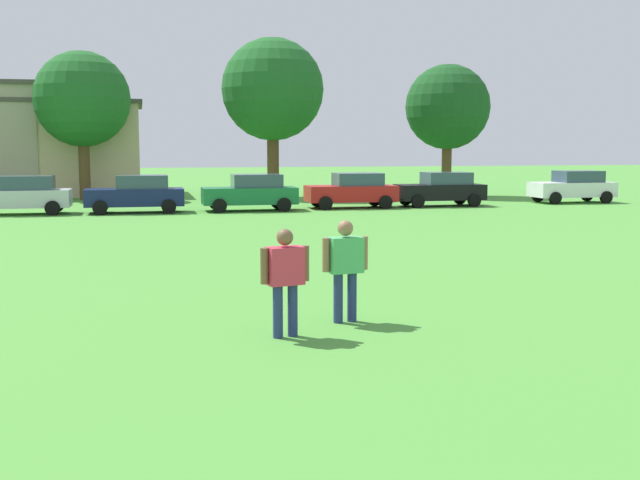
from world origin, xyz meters
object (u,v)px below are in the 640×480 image
object	(u,v)px
parked_car_red_3	(353,190)
parked_car_white_5	(573,186)
tree_right	(273,90)
bystander_near_trees	(345,262)
adult_bystander	(285,273)
tree_far_right	(448,107)
parked_car_black_4	(441,189)
parked_car_navy_1	(136,194)
tree_left	(82,100)
parked_car_green_2	(251,192)
parked_car_silver_0	(21,195)

from	to	relation	value
parked_car_red_3	parked_car_white_5	distance (m)	12.31
parked_car_red_3	tree_right	size ratio (longest dim) A/B	0.47
tree_right	bystander_near_trees	bearing A→B (deg)	-97.41
adult_bystander	bystander_near_trees	xyz separation A→B (m)	(1.18, 0.81, 0.02)
adult_bystander	tree_far_right	xyz separation A→B (m)	(15.55, 31.80, 4.21)
bystander_near_trees	parked_car_red_3	distance (m)	24.68
bystander_near_trees	parked_car_black_4	distance (m)	26.42
bystander_near_trees	parked_car_navy_1	world-z (taller)	bystander_near_trees
parked_car_red_3	tree_left	distance (m)	16.41
adult_bystander	tree_left	size ratio (longest dim) A/B	0.21
parked_car_black_4	parked_car_red_3	bearing A→B (deg)	1.80
tree_right	parked_car_red_3	bearing A→B (deg)	-74.30
bystander_near_trees	tree_far_right	size ratio (longest dim) A/B	0.22
parked_car_navy_1	parked_car_black_4	size ratio (longest dim) A/B	1.00
parked_car_red_3	tree_far_right	bearing A→B (deg)	-136.93
parked_car_red_3	tree_left	size ratio (longest dim) A/B	0.53
parked_car_green_2	parked_car_black_4	bearing A→B (deg)	-175.81
adult_bystander	tree_left	xyz separation A→B (m)	(-5.14, 33.51, 4.49)
tree_left	parked_car_white_5	bearing A→B (deg)	-17.84
parked_car_red_3	tree_right	bearing A→B (deg)	-74.30
parked_car_black_4	tree_far_right	xyz separation A→B (m)	(3.13, 7.09, 4.36)
bystander_near_trees	parked_car_black_4	xyz separation A→B (m)	(11.24, 23.91, -0.18)
parked_car_black_4	tree_right	world-z (taller)	tree_right
adult_bystander	tree_far_right	world-z (taller)	tree_far_right
parked_car_green_2	parked_car_black_4	xyz separation A→B (m)	(9.60, 0.70, 0.00)
parked_car_green_2	tree_left	distance (m)	13.23
parked_car_navy_1	parked_car_green_2	distance (m)	5.15
parked_car_black_4	bystander_near_trees	bearing A→B (deg)	64.82
tree_left	adult_bystander	bearing A→B (deg)	-81.27
adult_bystander	parked_car_black_4	world-z (taller)	adult_bystander
parked_car_black_4	tree_left	size ratio (longest dim) A/B	0.53
parked_car_green_2	parked_car_silver_0	bearing A→B (deg)	-1.73
parked_car_red_3	tree_left	bearing A→B (deg)	-34.59
bystander_near_trees	tree_left	bearing A→B (deg)	92.35
tree_left	tree_right	distance (m)	10.56
parked_car_white_5	tree_left	world-z (taller)	tree_left
bystander_near_trees	parked_car_white_5	xyz separation A→B (m)	(18.91, 24.58, -0.18)
tree_left	tree_far_right	world-z (taller)	tree_left
parked_car_red_3	parked_car_black_4	size ratio (longest dim) A/B	1.00
parked_car_silver_0	parked_car_white_5	size ratio (longest dim) A/B	1.00
parked_car_white_5	tree_left	size ratio (longest dim) A/B	0.53
parked_car_black_4	parked_car_white_5	xyz separation A→B (m)	(7.67, 0.67, 0.00)
adult_bystander	bystander_near_trees	world-z (taller)	bystander_near_trees
parked_car_black_4	tree_right	distance (m)	12.22
parked_car_black_4	tree_far_right	world-z (taller)	tree_far_right
adult_bystander	parked_car_black_4	xyz separation A→B (m)	(12.42, 24.72, -0.15)
parked_car_red_3	parked_car_green_2	bearing A→B (deg)	6.39
adult_bystander	parked_car_black_4	bearing A→B (deg)	-128.90
parked_car_green_2	parked_car_white_5	bearing A→B (deg)	-175.45
parked_car_silver_0	bystander_near_trees	bearing A→B (deg)	109.68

